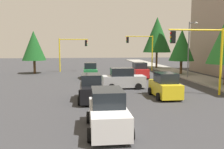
% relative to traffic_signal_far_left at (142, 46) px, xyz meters
% --- Properties ---
extents(ground_plane, '(120.00, 120.00, 0.00)m').
position_rel_traffic_signal_far_left_xyz_m(ground_plane, '(14.00, -5.71, -4.07)').
color(ground_plane, '#353538').
extents(sidewalk_kerb, '(80.00, 4.00, 0.15)m').
position_rel_traffic_signal_far_left_xyz_m(sidewalk_kerb, '(9.00, 4.79, -4.00)').
color(sidewalk_kerb, gray).
rests_on(sidewalk_kerb, ground).
extents(lane_arrow_near, '(2.40, 1.10, 1.10)m').
position_rel_traffic_signal_far_left_xyz_m(lane_arrow_near, '(25.51, -8.71, -4.07)').
color(lane_arrow_near, silver).
rests_on(lane_arrow_near, ground).
extents(traffic_signal_far_left, '(0.36, 4.59, 5.76)m').
position_rel_traffic_signal_far_left_xyz_m(traffic_signal_far_left, '(0.00, 0.00, 0.00)').
color(traffic_signal_far_left, yellow).
rests_on(traffic_signal_far_left, ground).
extents(traffic_signal_near_left, '(0.36, 4.59, 5.45)m').
position_rel_traffic_signal_far_left_xyz_m(traffic_signal_near_left, '(20.00, -0.05, -0.20)').
color(traffic_signal_near_left, yellow).
rests_on(traffic_signal_near_left, ground).
extents(traffic_signal_far_right, '(0.36, 4.59, 5.24)m').
position_rel_traffic_signal_far_left_xyz_m(traffic_signal_far_right, '(0.00, -11.34, -0.34)').
color(traffic_signal_far_right, yellow).
rests_on(traffic_signal_far_right, ground).
extents(street_lamp_curbside, '(2.15, 0.28, 7.00)m').
position_rel_traffic_signal_far_left_xyz_m(street_lamp_curbside, '(10.39, 3.49, 0.27)').
color(street_lamp_curbside, slate).
rests_on(street_lamp_curbside, ground).
extents(tree_roadside_mid, '(3.50, 3.50, 6.37)m').
position_rel_traffic_signal_far_left_xyz_m(tree_roadside_mid, '(6.00, 4.29, 0.09)').
color(tree_roadside_mid, brown).
rests_on(tree_roadside_mid, ground).
extents(tree_opposite_side, '(3.45, 3.45, 6.27)m').
position_rel_traffic_signal_far_left_xyz_m(tree_opposite_side, '(2.00, -16.71, 0.03)').
color(tree_opposite_side, brown).
rests_on(tree_opposite_side, ground).
extents(tree_roadside_far, '(5.04, 5.04, 9.24)m').
position_rel_traffic_signal_far_left_xyz_m(tree_roadside_far, '(-4.00, 3.79, 2.01)').
color(tree_roadside_far, brown).
rests_on(tree_roadside_far, ground).
extents(car_red, '(3.76, 2.04, 1.98)m').
position_rel_traffic_signal_far_left_xyz_m(car_red, '(8.61, -2.37, -3.18)').
color(car_red, red).
rests_on(car_red, ground).
extents(car_silver, '(1.99, 4.02, 1.98)m').
position_rel_traffic_signal_far_left_xyz_m(car_silver, '(16.00, -5.65, -3.18)').
color(car_silver, '#B2B5BA').
rests_on(car_silver, ground).
extents(car_black, '(4.07, 1.93, 1.98)m').
position_rel_traffic_signal_far_left_xyz_m(car_black, '(20.89, -8.84, -3.18)').
color(car_black, black).
rests_on(car_black, ground).
extents(car_yellow, '(3.68, 1.95, 1.98)m').
position_rel_traffic_signal_far_left_xyz_m(car_yellow, '(20.43, -3.04, -3.18)').
color(car_yellow, yellow).
rests_on(car_yellow, ground).
extents(car_green, '(3.65, 1.99, 1.98)m').
position_rel_traffic_signal_far_left_xyz_m(car_green, '(8.41, -8.60, -3.18)').
color(car_green, '#1E7238').
rests_on(car_green, ground).
extents(car_white, '(4.14, 1.99, 1.98)m').
position_rel_traffic_signal_far_left_xyz_m(car_white, '(27.27, -8.24, -3.18)').
color(car_white, white).
rests_on(car_white, ground).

